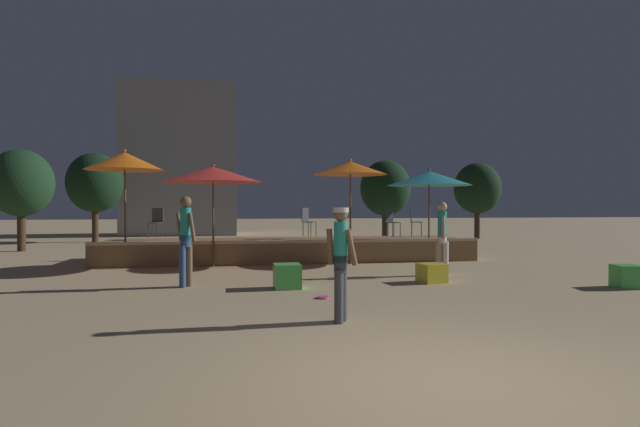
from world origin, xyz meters
name	(u,v)px	position (x,y,z in m)	size (l,w,h in m)	color
ground_plane	(455,383)	(0.00, 0.00, 0.00)	(120.00, 120.00, 0.00)	tan
wooden_deck	(289,250)	(-0.33, 10.93, 0.30)	(10.99, 2.82, 0.68)	olive
patio_umbrella_0	(213,175)	(-2.56, 9.45, 2.49)	(2.71, 2.71, 2.78)	brown
patio_umbrella_1	(350,168)	(1.24, 9.43, 2.71)	(2.08, 2.08, 2.98)	brown
patio_umbrella_2	(125,161)	(-4.89, 9.79, 2.84)	(2.06, 2.06, 3.17)	brown
patio_umbrella_3	(429,178)	(3.71, 9.71, 2.46)	(2.48, 2.48, 2.75)	brown
cube_seat_0	(287,276)	(-0.96, 5.57, 0.24)	(0.53, 0.53, 0.49)	#4CC651
cube_seat_1	(432,273)	(2.18, 5.81, 0.20)	(0.59, 0.59, 0.40)	yellow
cube_seat_2	(627,276)	(5.77, 4.47, 0.23)	(0.57, 0.57, 0.45)	#4CC651
person_0	(341,259)	(-0.53, 2.56, 0.90)	(0.44, 0.31, 1.63)	#3F3F47
person_1	(442,235)	(2.85, 6.82, 0.95)	(0.29, 0.51, 1.74)	white
person_2	(186,236)	(-2.97, 6.09, 1.02)	(0.46, 0.43, 1.84)	brown
bistro_chair_0	(307,219)	(0.29, 11.34, 1.23)	(0.48, 0.48, 0.90)	#47474C
bistro_chair_1	(414,219)	(3.63, 10.79, 1.23)	(0.45, 0.44, 0.90)	#1E4C47
bistro_chair_2	(157,219)	(-4.35, 11.63, 1.23)	(0.43, 0.43, 0.90)	#47474C
bistro_chair_3	(391,219)	(2.78, 10.47, 1.23)	(0.47, 0.47, 0.90)	#2D3338
frisbee_disc	(323,297)	(-0.46, 4.39, 0.02)	(0.22, 0.22, 0.03)	#E54C99
background_tree_0	(477,188)	(10.09, 19.07, 2.52)	(2.33, 2.33, 3.82)	#3D2B1C
background_tree_1	(95,183)	(-8.25, 19.87, 2.70)	(2.47, 2.47, 4.07)	#3D2B1C
background_tree_2	(21,183)	(-9.59, 15.32, 2.46)	(2.21, 2.21, 3.69)	#3D2B1C
background_tree_3	(385,188)	(4.30, 15.94, 2.38)	(2.12, 2.12, 3.57)	#3D2B1C
distant_building	(182,161)	(-4.97, 25.52, 4.24)	(6.26, 3.94, 8.49)	gray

